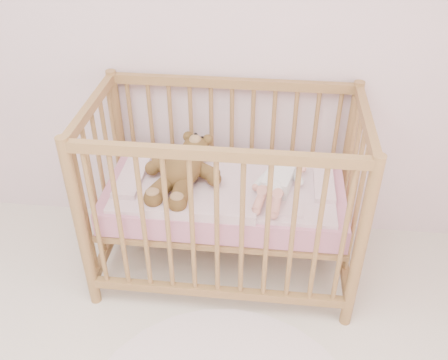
# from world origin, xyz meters

# --- Properties ---
(wall_back) EXTENTS (4.00, 0.02, 2.70)m
(wall_back) POSITION_xyz_m (0.00, 2.00, 1.35)
(wall_back) COLOR silver
(wall_back) RESTS_ON floor
(crib) EXTENTS (1.36, 0.76, 1.00)m
(crib) POSITION_xyz_m (0.37, 1.60, 0.50)
(crib) COLOR olive
(crib) RESTS_ON floor
(mattress) EXTENTS (1.22, 0.62, 0.13)m
(mattress) POSITION_xyz_m (0.37, 1.60, 0.49)
(mattress) COLOR pink
(mattress) RESTS_ON crib
(blanket) EXTENTS (1.10, 0.58, 0.06)m
(blanket) POSITION_xyz_m (0.37, 1.60, 0.56)
(blanket) COLOR #D3919D
(blanket) RESTS_ON mattress
(baby) EXTENTS (0.34, 0.54, 0.12)m
(baby) POSITION_xyz_m (0.64, 1.58, 0.64)
(baby) COLOR white
(baby) RESTS_ON blanket
(teddy_bear) EXTENTS (0.52, 0.67, 0.17)m
(teddy_bear) POSITION_xyz_m (0.16, 1.58, 0.65)
(teddy_bear) COLOR brown
(teddy_bear) RESTS_ON blanket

